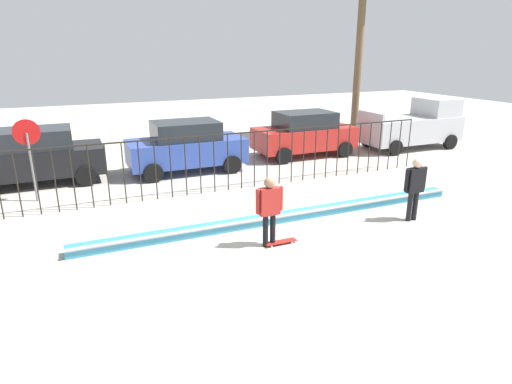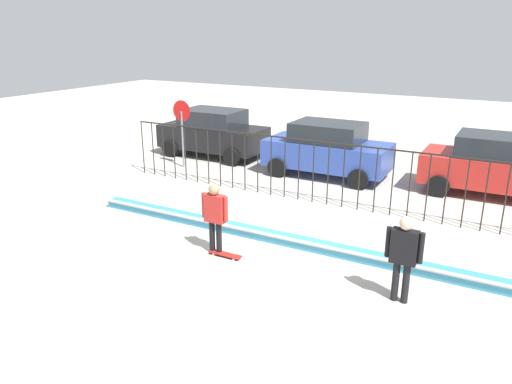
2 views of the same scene
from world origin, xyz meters
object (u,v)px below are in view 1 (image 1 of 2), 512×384
object	(u,v)px
parked_car_black	(37,156)
camera_operator	(415,184)
parked_car_red	(304,134)
parked_car_blue	(186,146)
stop_sign	(29,149)
pickup_truck	(414,126)
skateboard	(281,242)
skateboarder	(269,205)

from	to	relation	value
parked_car_black	camera_operator	bearing A→B (deg)	-43.12
camera_operator	parked_car_red	distance (m)	7.83
parked_car_blue	camera_operator	bearing A→B (deg)	-56.95
parked_car_red	stop_sign	size ratio (longest dim) A/B	1.72
parked_car_blue	parked_car_red	size ratio (longest dim) A/B	1.00
camera_operator	parked_car_red	bearing A→B (deg)	-99.98
parked_car_red	pickup_truck	bearing A→B (deg)	-3.55
camera_operator	stop_sign	bearing A→B (deg)	-34.05
camera_operator	pickup_truck	xyz separation A→B (m)	(6.52, 7.16, -0.00)
camera_operator	pickup_truck	world-z (taller)	pickup_truck
camera_operator	pickup_truck	size ratio (longest dim) A/B	0.37
skateboard	pickup_truck	world-z (taller)	pickup_truck
skateboarder	parked_car_red	xyz separation A→B (m)	(5.26, 7.68, -0.04)
camera_operator	parked_car_blue	world-z (taller)	parked_car_blue
parked_car_red	parked_car_black	bearing A→B (deg)	-177.40
skateboard	parked_car_red	distance (m)	9.23
camera_operator	stop_sign	world-z (taller)	stop_sign
skateboarder	parked_car_black	world-z (taller)	parked_car_black
parked_car_blue	parked_car_black	bearing A→B (deg)	177.14
stop_sign	parked_car_black	bearing A→B (deg)	89.20
skateboarder	pickup_truck	xyz separation A→B (m)	(10.75, 7.08, 0.02)
pickup_truck	stop_sign	xyz separation A→B (m)	(-15.93, -1.37, 0.58)
camera_operator	parked_car_blue	distance (m)	8.46
skateboarder	camera_operator	size ratio (longest dim) A/B	0.98
parked_car_blue	pickup_truck	distance (m)	10.81
skateboard	camera_operator	bearing A→B (deg)	-2.96
parked_car_black	parked_car_red	distance (m)	10.41
parked_car_black	parked_car_red	size ratio (longest dim) A/B	1.00
skateboard	parked_car_blue	xyz separation A→B (m)	(-0.35, 7.25, 0.91)
skateboarder	parked_car_blue	distance (m)	7.21
skateboard	parked_car_blue	size ratio (longest dim) A/B	0.19
parked_car_red	pickup_truck	world-z (taller)	pickup_truck
stop_sign	skateboard	bearing A→B (deg)	-46.53
skateboarder	parked_car_blue	size ratio (longest dim) A/B	0.39
camera_operator	parked_car_black	xyz separation A→B (m)	(-9.38, 7.77, -0.07)
parked_car_blue	parked_car_red	distance (m)	5.34
parked_car_blue	pickup_truck	size ratio (longest dim) A/B	0.91
parked_car_black	stop_sign	world-z (taller)	stop_sign
skateboarder	stop_sign	world-z (taller)	stop_sign
skateboarder	skateboard	bearing A→B (deg)	14.46
skateboard	stop_sign	size ratio (longest dim) A/B	0.32
parked_car_red	pickup_truck	distance (m)	5.53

